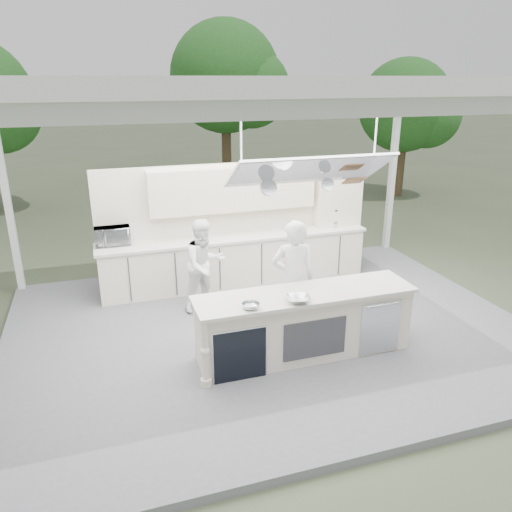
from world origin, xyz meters
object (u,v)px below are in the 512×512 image
object	(u,v)px
head_chef	(293,279)
back_counter	(236,259)
sous_chef	(205,265)
demo_island	(303,324)

from	to	relation	value
head_chef	back_counter	bearing A→B (deg)	-73.14
back_counter	head_chef	xyz separation A→B (m)	(0.25, -2.21, 0.43)
head_chef	sous_chef	world-z (taller)	head_chef
back_counter	sous_chef	distance (m)	1.25
demo_island	head_chef	size ratio (longest dim) A/B	1.71
head_chef	sous_chef	xyz separation A→B (m)	(-1.05, 1.30, -0.12)
back_counter	sous_chef	xyz separation A→B (m)	(-0.80, -0.92, 0.31)
demo_island	head_chef	distance (m)	0.74
demo_island	sous_chef	distance (m)	2.16
back_counter	sous_chef	world-z (taller)	sous_chef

